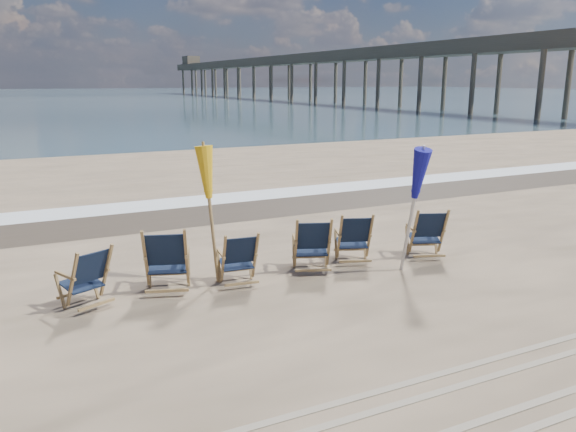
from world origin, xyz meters
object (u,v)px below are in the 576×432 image
object	(u,v)px
beach_chair_0	(107,273)
beach_chair_5	(443,233)
beach_chair_2	(256,258)
umbrella_blue	(413,177)
fishing_pier	(307,71)
umbrella_yellow	(210,180)
beach_chair_4	(370,238)
beach_chair_1	(187,260)
beach_chair_3	(329,245)

from	to	relation	value
beach_chair_0	beach_chair_5	world-z (taller)	beach_chair_5
beach_chair_2	umbrella_blue	bearing A→B (deg)	172.52
umbrella_blue	fishing_pier	size ratio (longest dim) A/B	0.02
umbrella_blue	beach_chair_5	bearing A→B (deg)	20.81
umbrella_blue	fishing_pier	xyz separation A→B (m)	(36.38, 73.26, 2.92)
umbrella_yellow	beach_chair_4	bearing A→B (deg)	-7.83
beach_chair_4	umbrella_blue	xyz separation A→B (m)	(0.29, -0.77, 1.23)
beach_chair_1	beach_chair_5	size ratio (longest dim) A/B	1.11
umbrella_blue	beach_chair_2	bearing A→B (deg)	165.47
beach_chair_4	umbrella_blue	size ratio (longest dim) A/B	0.44
beach_chair_4	umbrella_blue	bearing A→B (deg)	131.66
beach_chair_5	fishing_pier	distance (m)	81.03
fishing_pier	beach_chair_0	bearing A→B (deg)	-119.71
beach_chair_1	umbrella_blue	bearing A→B (deg)	-173.62
umbrella_blue	umbrella_yellow	bearing A→B (deg)	159.74
beach_chair_5	umbrella_blue	bearing A→B (deg)	42.49
beach_chair_5	beach_chair_1	bearing A→B (deg)	17.46
beach_chair_3	fishing_pier	xyz separation A→B (m)	(37.59, 72.61, 4.13)
beach_chair_0	beach_chair_3	size ratio (longest dim) A/B	0.94
beach_chair_5	umbrella_blue	distance (m)	1.71
beach_chair_3	beach_chair_4	bearing A→B (deg)	-151.69
beach_chair_0	fishing_pier	world-z (taller)	fishing_pier
beach_chair_3	beach_chair_4	distance (m)	0.92
umbrella_blue	fishing_pier	world-z (taller)	fishing_pier
beach_chair_0	umbrella_blue	world-z (taller)	umbrella_blue
beach_chair_0	beach_chair_4	xyz separation A→B (m)	(4.61, -0.14, 0.01)
beach_chair_0	umbrella_blue	xyz separation A→B (m)	(4.90, -0.91, 1.24)
beach_chair_4	beach_chair_5	xyz separation A→B (m)	(1.41, -0.35, 0.01)
beach_chair_1	beach_chair_2	world-z (taller)	beach_chair_1
beach_chair_2	umbrella_blue	xyz separation A→B (m)	(2.59, -0.67, 1.25)
beach_chair_3	beach_chair_4	size ratio (longest dim) A/B	1.05
beach_chair_0	fishing_pier	xyz separation A→B (m)	(41.28, 72.35, 4.16)
umbrella_yellow	beach_chair_2	bearing A→B (deg)	-40.96
beach_chair_1	umbrella_yellow	distance (m)	1.35
beach_chair_1	beach_chair_3	world-z (taller)	beach_chair_1
beach_chair_3	umbrella_blue	distance (m)	1.83
beach_chair_4	beach_chair_5	world-z (taller)	beach_chair_5
beach_chair_2	umbrella_yellow	distance (m)	1.46
beach_chair_2	beach_chair_3	size ratio (longest dim) A/B	0.91
beach_chair_3	beach_chair_0	bearing A→B (deg)	17.08
beach_chair_0	umbrella_yellow	size ratio (longest dim) A/B	0.43
beach_chair_0	beach_chair_4	size ratio (longest dim) A/B	0.99
beach_chair_5	umbrella_blue	world-z (taller)	umbrella_blue
beach_chair_1	beach_chair_4	size ratio (longest dim) A/B	1.13
beach_chair_4	fishing_pier	size ratio (longest dim) A/B	0.01
beach_chair_3	fishing_pier	size ratio (longest dim) A/B	0.01
beach_chair_2	beach_chair_5	world-z (taller)	beach_chair_5
beach_chair_1	beach_chair_5	bearing A→B (deg)	-165.92
beach_chair_3	umbrella_yellow	distance (m)	2.35
beach_chair_0	beach_chair_1	size ratio (longest dim) A/B	0.88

